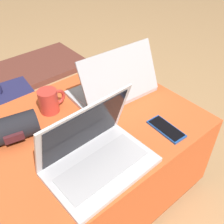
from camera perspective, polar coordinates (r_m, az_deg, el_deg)
name	(u,v)px	position (r m, az deg, el deg)	size (l,w,h in m)	color
ground_plane	(92,186)	(1.35, -4.27, -15.82)	(14.00, 14.00, 0.00)	tan
ottoman	(90,158)	(1.18, -4.77, -9.98)	(0.85, 0.67, 0.42)	maroon
laptop_near	(95,154)	(0.85, -3.62, -9.07)	(0.35, 0.24, 0.23)	silver
laptop_far	(114,86)	(1.15, 0.48, 5.74)	(0.37, 0.25, 0.22)	#B7B7BC
cell_phone	(166,129)	(1.02, 11.71, -3.62)	(0.07, 0.15, 0.01)	#1E4C9E
backpack	(3,128)	(1.45, -22.56, -3.21)	(0.37, 0.26, 0.48)	#23234C
wrist_brace	(11,129)	(1.00, -21.10, -3.44)	(0.20, 0.13, 0.09)	black
coffee_mug	(50,101)	(1.09, -13.44, 2.39)	(0.12, 0.08, 0.10)	red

